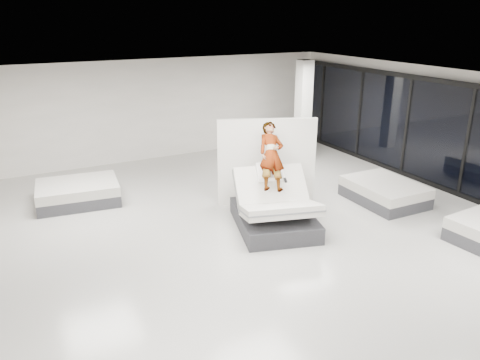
{
  "coord_description": "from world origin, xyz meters",
  "views": [
    {
      "loc": [
        -4.47,
        -7.48,
        4.54
      ],
      "look_at": [
        0.09,
        1.28,
        1.0
      ],
      "focal_mm": 35.0,
      "sensor_mm": 36.0,
      "label": 1
    }
  ],
  "objects": [
    {
      "name": "divider_panel",
      "position": [
        1.14,
        1.89,
        1.09
      ],
      "size": [
        2.24,
        1.05,
        2.18
      ],
      "primitive_type": "cube",
      "rotation": [
        0.0,
        0.0,
        -0.41
      ],
      "color": "white",
      "rests_on": "floor"
    },
    {
      "name": "column",
      "position": [
        4.0,
        4.5,
        1.6
      ],
      "size": [
        0.4,
        0.4,
        3.2
      ],
      "primitive_type": "cube",
      "color": "white",
      "rests_on": "floor"
    },
    {
      "name": "hero_bed",
      "position": [
        0.59,
        0.6,
        0.42
      ],
      "size": [
        2.12,
        2.49,
        1.37
      ],
      "color": "#353539",
      "rests_on": "floor"
    },
    {
      "name": "remote",
      "position": [
        0.8,
        0.51,
        1.12
      ],
      "size": [
        0.09,
        0.15,
        0.08
      ],
      "primitive_type": "cube",
      "rotation": [
        0.35,
        0.0,
        -0.28
      ],
      "color": "black",
      "rests_on": "person"
    },
    {
      "name": "flat_bed_left_far",
      "position": [
        -3.03,
        4.14,
        0.27
      ],
      "size": [
        2.09,
        1.66,
        0.53
      ],
      "color": "#353539",
      "rests_on": "floor"
    },
    {
      "name": "flat_bed_right_far",
      "position": [
        3.87,
        0.62,
        0.26
      ],
      "size": [
        1.46,
        1.93,
        0.52
      ],
      "color": "#353539",
      "rests_on": "floor"
    },
    {
      "name": "person",
      "position": [
        0.68,
        0.91,
        1.32
      ],
      "size": [
        1.0,
        1.64,
        1.33
      ],
      "primitive_type": "imported",
      "rotation": [
        0.9,
        0.0,
        -0.28
      ],
      "color": "slate",
      "rests_on": "hero_bed"
    },
    {
      "name": "room",
      "position": [
        0.0,
        0.0,
        1.6
      ],
      "size": [
        14.0,
        14.04,
        3.2
      ],
      "color": "#AFADA5",
      "rests_on": "ground"
    },
    {
      "name": "storefront_glazing",
      "position": [
        5.9,
        0.0,
        1.45
      ],
      "size": [
        0.12,
        13.4,
        2.92
      ],
      "color": "#1E2232",
      "rests_on": "floor"
    }
  ]
}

